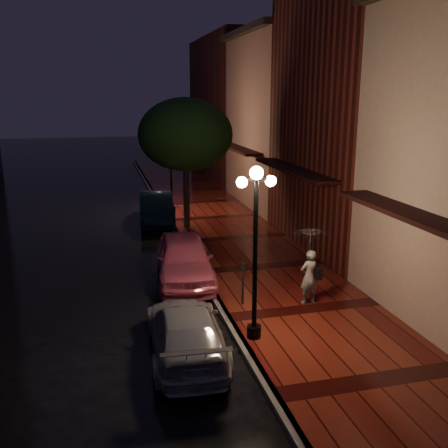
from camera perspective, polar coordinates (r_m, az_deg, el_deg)
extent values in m
plane|color=black|center=(17.28, -2.71, -5.92)|extent=(120.00, 120.00, 0.00)
cube|color=#440E0C|center=(17.80, 4.43, -5.07)|extent=(4.50, 60.00, 0.15)
cube|color=#595451|center=(17.25, -2.71, -5.69)|extent=(0.25, 60.00, 0.15)
cube|color=#511914|center=(20.56, 15.87, 12.53)|extent=(5.00, 8.00, 11.00)
cube|color=#8C5951|center=(27.83, 7.44, 11.29)|extent=(5.00, 8.00, 9.00)
cube|color=#511914|center=(37.29, 1.72, 12.99)|extent=(5.00, 12.00, 10.00)
cylinder|color=black|center=(12.07, 3.57, -4.30)|extent=(0.12, 0.12, 4.00)
cylinder|color=black|center=(12.79, 3.44, -12.17)|extent=(0.36, 0.36, 0.30)
cube|color=black|center=(11.58, 3.73, 5.10)|extent=(0.70, 0.08, 0.08)
sphere|color=#FFCF99|center=(11.55, 3.74, 5.84)|extent=(0.32, 0.32, 0.32)
sphere|color=#FFCF99|center=(11.49, 2.06, 4.79)|extent=(0.26, 0.26, 0.26)
sphere|color=#FFCF99|center=(11.70, 5.36, 4.92)|extent=(0.26, 0.26, 0.26)
cylinder|color=black|center=(25.42, -6.06, 5.70)|extent=(0.12, 0.12, 4.00)
cylinder|color=black|center=(25.77, -5.95, 1.63)|extent=(0.36, 0.36, 0.30)
cube|color=black|center=(25.19, -6.19, 10.19)|extent=(0.70, 0.08, 0.08)
sphere|color=#FFCF99|center=(25.17, -6.20, 10.53)|extent=(0.32, 0.32, 0.32)
sphere|color=#FFCF99|center=(25.14, -6.98, 10.05)|extent=(0.26, 0.26, 0.26)
sphere|color=#FFCF99|center=(25.24, -5.38, 10.11)|extent=(0.26, 0.26, 0.26)
cylinder|color=black|center=(22.60, -4.31, 3.59)|extent=(0.28, 0.28, 3.20)
ellipsoid|color=black|center=(22.25, -4.44, 10.18)|extent=(4.16, 4.16, 3.20)
sphere|color=black|center=(23.02, -2.93, 8.85)|extent=(1.80, 1.80, 1.80)
sphere|color=black|center=(21.52, -5.68, 8.66)|extent=(1.80, 1.80, 1.80)
imported|color=#DC5A7B|center=(16.64, -4.56, -3.96)|extent=(2.24, 4.67, 1.54)
imported|color=black|center=(24.27, -7.74, 1.83)|extent=(1.91, 4.60, 1.48)
imported|color=#9B9AA1|center=(12.11, -4.38, -12.12)|extent=(1.99, 4.34, 1.23)
imported|color=white|center=(14.67, 9.68, -5.96)|extent=(0.65, 0.50, 1.61)
imported|color=silver|center=(14.35, 9.86, -2.16)|extent=(0.93, 0.95, 0.86)
cylinder|color=black|center=(14.54, 9.75, -4.58)|extent=(0.02, 0.02, 1.28)
cube|color=black|center=(14.70, 10.74, -5.53)|extent=(0.13, 0.30, 0.32)
cylinder|color=black|center=(14.47, 2.15, -7.21)|extent=(0.06, 0.06, 1.06)
cube|color=black|center=(14.25, 2.18, -4.87)|extent=(0.14, 0.13, 0.21)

